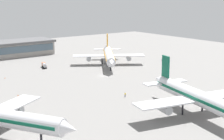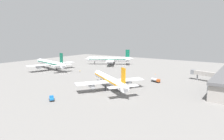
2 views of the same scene
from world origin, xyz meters
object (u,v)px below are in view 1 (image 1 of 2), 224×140
safety_cone_near_gate (5,78)px  airplane_at_gate (199,98)px  pushback_tractor (164,60)px  fuel_truck (44,65)px  ground_crew_worker (125,95)px  safety_cone_far_side (18,95)px  airplane_taxiing (109,55)px

safety_cone_near_gate → airplane_at_gate: bearing=110.2°
pushback_tractor → fuel_truck: bearing=-76.0°
airplane_at_gate → ground_crew_worker: (5.53, -29.89, -5.02)m
fuel_truck → safety_cone_far_side: (30.75, 41.19, -1.09)m
airplane_taxiing → fuel_truck: (31.61, -14.44, -4.04)m
airplane_at_gate → safety_cone_far_side: bearing=-133.0°
ground_crew_worker → safety_cone_far_side: size_ratio=2.78×
fuel_truck → ground_crew_worker: fuel_truck is taller
ground_crew_worker → airplane_taxiing: bearing=59.6°
airplane_taxiing → safety_cone_near_gate: (56.41, -3.94, -5.13)m
airplane_taxiing → safety_cone_far_side: 68.05m
safety_cone_far_side → safety_cone_near_gate: bearing=-101.0°
airplane_taxiing → pushback_tractor: airplane_taxiing is taller
airplane_at_gate → ground_crew_worker: airplane_at_gate is taller
fuel_truck → pushback_tractor: (-63.14, 25.34, -0.42)m
fuel_truck → pushback_tractor: fuel_truck is taller
airplane_at_gate → airplane_taxiing: bearing=175.6°
safety_cone_far_side → pushback_tractor: bearing=-170.4°
pushback_tractor → safety_cone_far_side: bearing=-44.6°
airplane_at_gate → ground_crew_worker: bearing=-156.9°
airplane_taxiing → safety_cone_far_side: bearing=-33.4°
fuel_truck → airplane_at_gate: bearing=-157.1°
fuel_truck → pushback_tractor: size_ratio=1.41×
pushback_tractor → ground_crew_worker: bearing=-20.8°
airplane_taxiing → fuel_truck: bearing=-81.2°
airplane_at_gate → fuel_truck: (6.73, -95.93, -4.48)m
safety_cone_far_side → airplane_taxiing: bearing=-156.8°
pushback_tractor → airplane_taxiing: bearing=-73.2°
airplane_at_gate → pushback_tractor: 90.49m
fuel_truck → airplane_taxiing: bearing=-95.7°
airplane_at_gate → fuel_truck: size_ratio=7.99×
pushback_tractor → ground_crew_worker: 74.12m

